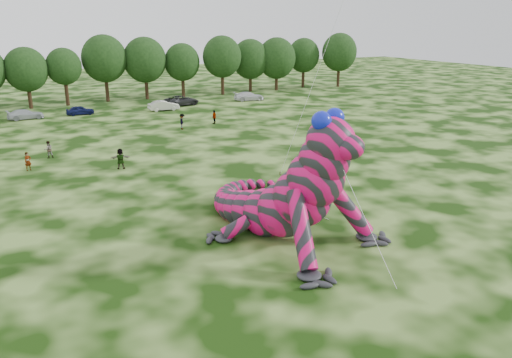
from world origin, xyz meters
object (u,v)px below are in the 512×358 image
object	(u,v)px
car_3	(25,114)
spectator_3	(214,117)
spectator_0	(28,161)
tree_10	(105,68)
tree_14	(250,65)
spectator_2	(182,122)
tree_13	(222,65)
car_7	(249,96)
car_6	(181,101)
spectator_1	(48,150)
tree_8	(27,78)
tree_17	(339,60)
car_4	(80,110)
tree_12	(182,70)
car_5	(164,106)
spectator_5	(120,159)
tree_9	(65,77)
tree_11	(145,68)
tree_16	(303,63)
inflatable_gecko	(269,170)
tree_15	(277,64)

from	to	relation	value
car_3	spectator_3	bearing A→B (deg)	-130.97
spectator_0	tree_10	bearing A→B (deg)	44.62
tree_14	spectator_2	size ratio (longest dim) A/B	5.02
tree_13	spectator_2	size ratio (longest dim) A/B	5.41
tree_10	car_3	xyz separation A→B (m)	(-12.97, -10.50, -4.59)
spectator_0	car_7	bearing A→B (deg)	13.46
tree_10	car_6	size ratio (longest dim) A/B	1.92
spectator_1	spectator_2	bearing A→B (deg)	-164.79
tree_8	tree_13	xyz separation A→B (m)	(31.35, 0.14, 0.59)
tree_10	spectator_3	distance (m)	26.57
tree_10	tree_14	world-z (taller)	tree_10
tree_17	spectator_1	bearing A→B (deg)	-151.53
tree_17	car_7	size ratio (longest dim) A/B	2.10
car_7	spectator_2	size ratio (longest dim) A/B	2.62
tree_10	car_4	bearing A→B (deg)	-119.86
tree_12	spectator_0	distance (m)	44.97
car_6	spectator_3	distance (m)	15.56
spectator_3	tree_12	bearing A→B (deg)	-142.07
car_5	spectator_5	size ratio (longest dim) A/B	2.39
car_4	spectator_2	distance (m)	18.33
tree_8	spectator_1	size ratio (longest dim) A/B	5.42
tree_9	tree_11	world-z (taller)	tree_11
tree_16	inflatable_gecko	bearing A→B (deg)	-124.65
tree_12	tree_9	bearing A→B (deg)	-178.81
car_7	spectator_2	world-z (taller)	spectator_2
car_6	spectator_1	distance (m)	31.93
inflatable_gecko	tree_13	size ratio (longest dim) A/B	1.61
car_6	tree_8	bearing A→B (deg)	60.97
tree_14	spectator_0	size ratio (longest dim) A/B	5.72
inflatable_gecko	car_4	bearing A→B (deg)	71.44
car_4	spectator_1	xyz separation A→B (m)	(-6.51, -22.40, 0.19)
tree_11	car_3	world-z (taller)	tree_11
spectator_0	spectator_2	bearing A→B (deg)	6.15
tree_11	spectator_5	xyz separation A→B (m)	(-13.71, -39.36, -4.11)
tree_8	car_5	size ratio (longest dim) A/B	2.03
spectator_0	car_4	bearing A→B (deg)	48.17
tree_11	tree_16	xyz separation A→B (m)	(31.66, 1.18, -0.35)
tree_11	spectator_0	xyz separation A→B (m)	(-20.97, -36.09, -4.21)
spectator_3	spectator_1	size ratio (longest dim) A/B	1.04
car_4	car_3	bearing A→B (deg)	93.05
tree_15	car_4	size ratio (longest dim) A/B	2.57
car_3	spectator_5	xyz separation A→B (m)	(5.65, -29.24, 0.26)
tree_12	spectator_2	world-z (taller)	tree_12
tree_13	tree_17	world-z (taller)	tree_17
tree_16	tree_15	bearing A→B (deg)	-167.07
tree_14	spectator_5	distance (m)	52.15
inflatable_gecko	car_3	size ratio (longest dim) A/B	3.58
inflatable_gecko	car_7	distance (m)	53.62
tree_11	car_6	world-z (taller)	tree_11
tree_8	spectator_5	distance (m)	38.55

